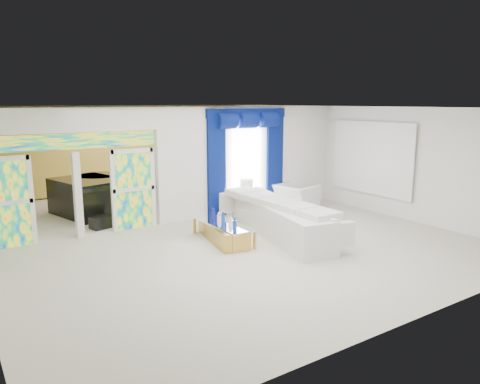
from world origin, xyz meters
TOP-DOWN VIEW (x-y plane):
  - floor at (0.00, 0.00)m, footprint 12.00×12.00m
  - dividing_wall at (2.15, 1.00)m, footprint 5.70×0.18m
  - dividing_header at (-2.85, 1.00)m, footprint 4.30×0.18m
  - stained_panel_left at (-4.28, 1.00)m, footprint 0.95×0.04m
  - stained_panel_right at (-1.42, 1.00)m, footprint 0.95×0.04m
  - stained_transom at (-2.85, 1.00)m, footprint 4.00×0.05m
  - window_pane at (1.90, 0.90)m, footprint 1.00×0.02m
  - blue_drape_left at (0.90, 0.87)m, footprint 0.55×0.10m
  - blue_drape_right at (2.90, 0.87)m, footprint 0.55×0.10m
  - blue_pelmet at (1.90, 0.87)m, footprint 2.60×0.12m
  - wall_mirror at (4.94, -1.00)m, footprint 0.04×2.70m
  - gold_curtains at (0.00, 5.90)m, footprint 9.70×0.12m
  - white_sofa at (1.21, -1.47)m, footprint 1.62×4.05m
  - coffee_table at (-0.14, -1.17)m, footprint 0.96×1.92m
  - console_table at (2.06, 0.67)m, footprint 1.27×0.52m
  - table_lamp at (1.76, 0.67)m, footprint 0.36×0.36m
  - armchair at (3.33, 0.35)m, footprint 1.15×1.27m
  - grand_piano at (-1.94, 3.10)m, footprint 1.98×2.32m
  - piano_bench at (-1.94, 1.50)m, footprint 0.99×0.59m
  - chandelier at (-2.30, 3.40)m, footprint 0.60×0.60m
  - decanters at (-0.12, -1.20)m, footprint 0.24×1.23m

SIDE VIEW (x-z plane):
  - floor at x=0.00m, z-range 0.00..0.00m
  - piano_bench at x=-1.94m, z-range 0.00..0.31m
  - coffee_table at x=-0.14m, z-range 0.00..0.41m
  - console_table at x=2.06m, z-range 0.00..0.41m
  - armchair at x=3.33m, z-range 0.00..0.73m
  - white_sofa at x=1.21m, z-range 0.00..0.75m
  - decanters at x=-0.12m, z-range 0.39..0.61m
  - grand_piano at x=-1.94m, z-range 0.00..1.01m
  - table_lamp at x=1.76m, z-range 0.41..0.99m
  - stained_panel_left at x=-4.28m, z-range 0.00..2.00m
  - stained_panel_right at x=-1.42m, z-range 0.00..2.00m
  - blue_drape_left at x=0.90m, z-range 0.00..2.80m
  - blue_drape_right at x=2.90m, z-range 0.00..2.80m
  - window_pane at x=1.90m, z-range 0.30..2.60m
  - dividing_wall at x=2.15m, z-range 0.00..3.00m
  - gold_curtains at x=0.00m, z-range 0.05..2.95m
  - wall_mirror at x=4.94m, z-range 0.60..2.50m
  - stained_transom at x=-2.85m, z-range 2.08..2.42m
  - chandelier at x=-2.30m, z-range 2.35..2.95m
  - dividing_header at x=-2.85m, z-range 2.45..3.00m
  - blue_pelmet at x=1.90m, z-range 2.69..2.94m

